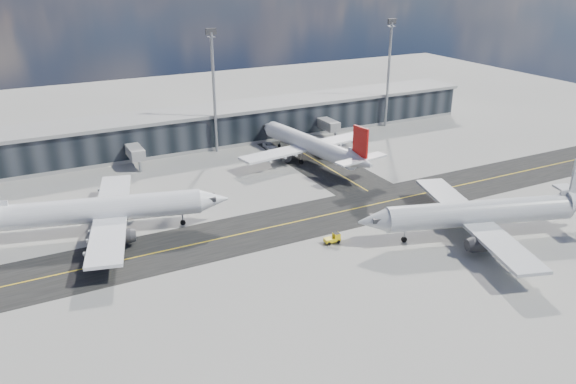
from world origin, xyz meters
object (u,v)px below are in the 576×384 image
object	(u,v)px
airliner_near	(483,213)
service_van	(270,146)
airliner_af	(100,210)
airliner_redtail	(311,145)
baggage_tug	(333,238)

from	to	relation	value
airliner_near	service_van	world-z (taller)	airliner_near
airliner_af	airliner_redtail	xyz separation A→B (m)	(49.55, 16.16, -0.28)
airliner_af	baggage_tug	world-z (taller)	airliner_af
airliner_af	airliner_redtail	bearing A→B (deg)	122.29
airliner_redtail	airliner_af	bearing A→B (deg)	-170.48
airliner_redtail	service_van	xyz separation A→B (m)	(-4.38, 12.65, -3.20)
baggage_tug	service_van	bearing A→B (deg)	168.92
airliner_af	airliner_redtail	size ratio (longest dim) A/B	1.06
airliner_redtail	airliner_near	bearing A→B (deg)	-90.31
airliner_redtail	baggage_tug	bearing A→B (deg)	-122.53
airliner_af	service_van	bearing A→B (deg)	136.76
airliner_redtail	airliner_near	world-z (taller)	airliner_near
airliner_redtail	airliner_near	distance (m)	46.79
airliner_af	service_van	distance (m)	53.69
airliner_af	airliner_near	distance (m)	63.82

